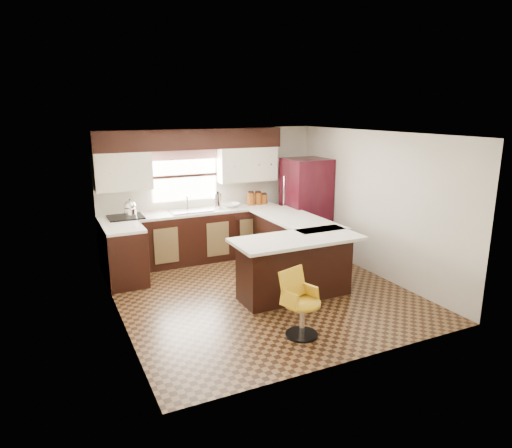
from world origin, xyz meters
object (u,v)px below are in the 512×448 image
peninsula_return (295,268)px  bar_chair (302,304)px  peninsula_long (292,246)px  refrigerator (306,206)px

peninsula_return → bar_chair: size_ratio=1.97×
peninsula_long → peninsula_return: bearing=-118.3°
peninsula_long → refrigerator: (0.79, 0.87, 0.47)m
peninsula_long → refrigerator: size_ratio=1.06×
bar_chair → peninsula_return: bearing=45.9°
peninsula_long → bar_chair: (-1.06, -2.08, -0.03)m
peninsula_long → peninsula_return: size_ratio=1.18×
peninsula_return → bar_chair: (-0.53, -1.10, -0.03)m
refrigerator → bar_chair: 3.51m
refrigerator → bar_chair: refrigerator is taller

